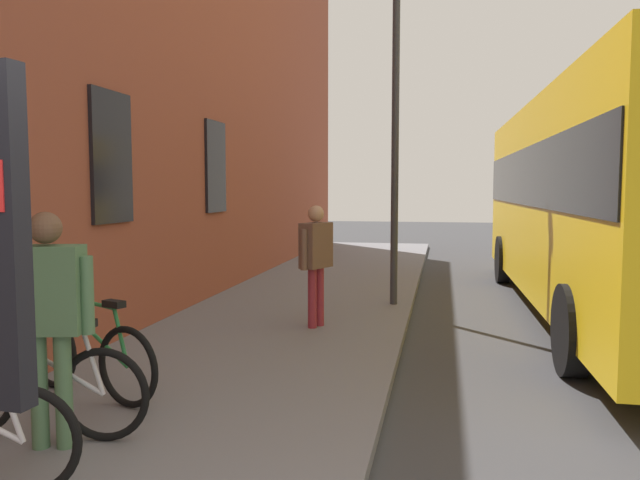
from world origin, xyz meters
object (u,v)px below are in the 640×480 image
bicycle_end_of_row (39,388)px  bicycle_nearest_sign (88,355)px  street_lamp (396,97)px  pedestrian_by_facade (316,253)px  city_bus (609,195)px  pedestrian_crossing_street (48,305)px

bicycle_end_of_row → bicycle_nearest_sign: same height
bicycle_end_of_row → street_lamp: 7.09m
bicycle_end_of_row → pedestrian_by_facade: 4.40m
bicycle_end_of_row → bicycle_nearest_sign: bearing=9.5°
bicycle_end_of_row → street_lamp: street_lamp is taller
bicycle_end_of_row → bicycle_nearest_sign: (0.92, 0.15, 0.00)m
bicycle_nearest_sign → pedestrian_by_facade: bearing=-24.2°
city_bus → street_lamp: bearing=93.6°
city_bus → pedestrian_crossing_street: city_bus is taller
street_lamp → bicycle_end_of_row: bearing=159.8°
bicycle_nearest_sign → pedestrian_by_facade: pedestrian_by_facade is taller
bicycle_end_of_row → city_bus: city_bus is taller
bicycle_end_of_row → bicycle_nearest_sign: size_ratio=1.05×
city_bus → pedestrian_crossing_street: bearing=140.2°
pedestrian_crossing_street → pedestrian_by_facade: bearing=-14.4°
bicycle_end_of_row → city_bus: size_ratio=0.17×
city_bus → street_lamp: (-0.21, 3.30, 1.57)m
street_lamp → pedestrian_by_facade: bearing=154.1°
city_bus → pedestrian_by_facade: 4.77m
street_lamp → city_bus: bearing=-86.4°
pedestrian_by_facade → bicycle_end_of_row: bearing=162.6°
city_bus → pedestrian_crossing_street: (-6.38, 5.31, -0.74)m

